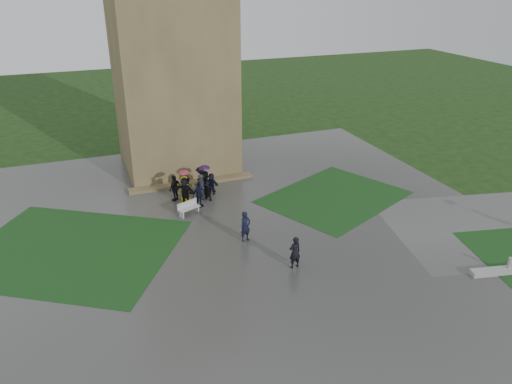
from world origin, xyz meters
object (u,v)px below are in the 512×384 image
object	(u,v)px
tower	(171,48)
bench	(189,208)
pedestrian_near	(295,252)
pedestrian_mid	(245,226)

from	to	relation	value
tower	bench	distance (m)	12.48
bench	pedestrian_near	size ratio (longest dim) A/B	0.87
bench	pedestrian_mid	size ratio (longest dim) A/B	0.86
tower	pedestrian_mid	size ratio (longest dim) A/B	10.03
bench	pedestrian_near	bearing A→B (deg)	-88.52
pedestrian_mid	tower	bearing A→B (deg)	77.00
tower	pedestrian_mid	distance (m)	15.70
pedestrian_mid	pedestrian_near	size ratio (longest dim) A/B	1.01
tower	bench	xyz separation A→B (m)	(-1.36, -9.00, -8.54)
bench	pedestrian_near	world-z (taller)	pedestrian_near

